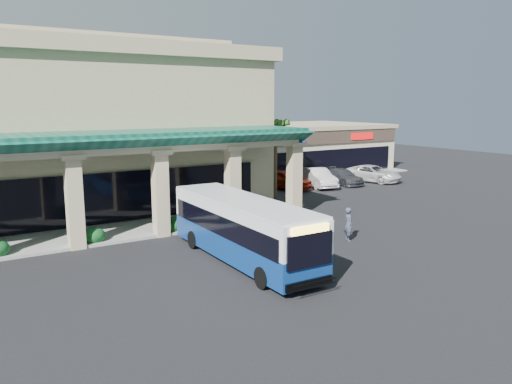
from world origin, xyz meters
TOP-DOWN VIEW (x-y plane):
  - ground at (0.00, 0.00)m, footprint 110.00×110.00m
  - main_building at (-8.00, 16.00)m, footprint 30.80×14.80m
  - arcade at (-8.00, 6.80)m, footprint 30.00×6.20m
  - strip_mall at (18.00, 24.00)m, footprint 22.50×12.50m
  - palm_0 at (8.50, 11.00)m, footprint 2.40×2.40m
  - palm_1 at (9.50, 14.00)m, footprint 2.40×2.40m
  - broadleaf_tree at (7.50, 19.00)m, footprint 2.60×2.60m
  - transit_bus at (-1.48, -1.00)m, footprint 2.52×10.46m
  - pedestrian at (5.01, -0.99)m, footprint 0.62×0.76m
  - car_silver at (11.43, 13.87)m, footprint 3.29×5.26m
  - car_white at (14.50, 13.28)m, footprint 2.85×5.22m
  - car_red at (17.30, 13.26)m, footprint 2.30×4.88m
  - car_gray at (20.61, 12.84)m, footprint 3.92×5.90m

SIDE VIEW (x-z plane):
  - ground at x=0.00m, z-range 0.00..0.00m
  - car_red at x=17.30m, z-range 0.00..1.38m
  - car_gray at x=20.61m, z-range 0.00..1.50m
  - car_white at x=14.50m, z-range 0.00..1.63m
  - car_silver at x=11.43m, z-range 0.00..1.67m
  - pedestrian at x=5.01m, z-range 0.00..1.80m
  - transit_bus at x=-1.48m, z-range 0.00..2.92m
  - broadleaf_tree at x=7.50m, z-range 0.00..4.81m
  - strip_mall at x=18.00m, z-range 0.00..4.90m
  - arcade at x=-8.00m, z-range 0.00..5.70m
  - palm_1 at x=9.50m, z-range 0.00..5.80m
  - palm_0 at x=8.50m, z-range 0.00..6.60m
  - main_building at x=-8.00m, z-range 0.00..11.35m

